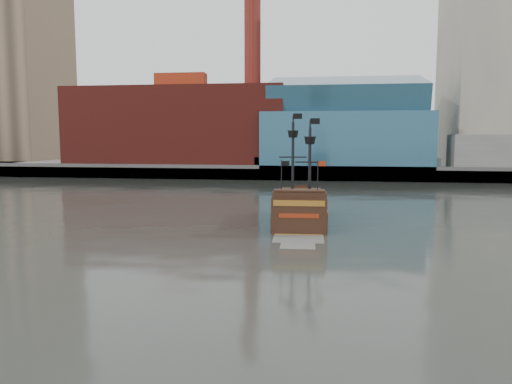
# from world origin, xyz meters

# --- Properties ---
(ground) EXTENTS (400.00, 400.00, 0.00)m
(ground) POSITION_xyz_m (0.00, 0.00, 0.00)
(ground) COLOR #2A2D27
(ground) RESTS_ON ground
(promenade_far) EXTENTS (220.00, 60.00, 2.00)m
(promenade_far) POSITION_xyz_m (0.00, 92.00, 1.00)
(promenade_far) COLOR slate
(promenade_far) RESTS_ON ground
(seawall) EXTENTS (220.00, 1.00, 2.60)m
(seawall) POSITION_xyz_m (0.00, 62.50, 1.30)
(seawall) COLOR #4C4C49
(seawall) RESTS_ON ground
(skyline) EXTENTS (149.00, 45.00, 62.00)m
(skyline) POSITION_xyz_m (5.21, 84.56, 24.55)
(skyline) COLOR #7C624A
(skyline) RESTS_ON promenade_far
(pirate_ship) EXTENTS (4.94, 14.20, 10.51)m
(pirate_ship) POSITION_xyz_m (4.64, 19.37, 0.95)
(pirate_ship) COLOR black
(pirate_ship) RESTS_ON ground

